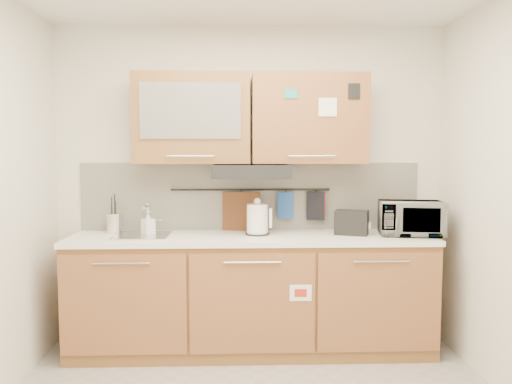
{
  "coord_description": "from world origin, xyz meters",
  "views": [
    {
      "loc": [
        -0.09,
        -2.66,
        1.57
      ],
      "look_at": [
        0.03,
        1.05,
        1.27
      ],
      "focal_mm": 35.0,
      "sensor_mm": 36.0,
      "label": 1
    }
  ],
  "objects": [
    {
      "name": "cutting_board",
      "position": [
        -0.08,
        1.44,
        1.04
      ],
      "size": [
        0.31,
        0.11,
        0.39
      ],
      "primitive_type": "cube",
      "rotation": [
        0.0,
        0.0,
        -0.27
      ],
      "color": "brown",
      "rests_on": "utensil_rail"
    },
    {
      "name": "utensil_crock",
      "position": [
        -1.1,
        1.35,
        1.0
      ],
      "size": [
        0.17,
        0.17,
        0.31
      ],
      "rotation": [
        0.0,
        0.0,
        -0.41
      ],
      "color": "silver",
      "rests_on": "countertop"
    },
    {
      "name": "toaster",
      "position": [
        0.79,
        1.21,
        1.02
      ],
      "size": [
        0.29,
        0.23,
        0.19
      ],
      "rotation": [
        0.0,
        0.0,
        -0.37
      ],
      "color": "black",
      "rests_on": "countertop"
    },
    {
      "name": "wall_back",
      "position": [
        0.0,
        1.5,
        1.3
      ],
      "size": [
        3.2,
        0.0,
        3.2
      ],
      "primitive_type": "plane",
      "rotation": [
        1.57,
        0.0,
        0.0
      ],
      "color": "silver",
      "rests_on": "ground"
    },
    {
      "name": "dark_pouch",
      "position": [
        0.54,
        1.44,
        1.12
      ],
      "size": [
        0.15,
        0.07,
        0.23
      ],
      "primitive_type": "cube",
      "rotation": [
        0.0,
        0.0,
        -0.22
      ],
      "color": "black",
      "rests_on": "utensil_rail"
    },
    {
      "name": "oven_mitt",
      "position": [
        0.29,
        1.44,
        1.13
      ],
      "size": [
        0.13,
        0.06,
        0.22
      ],
      "primitive_type": "cube",
      "rotation": [
        0.0,
        0.0,
        -0.19
      ],
      "color": "#204B96",
      "rests_on": "utensil_rail"
    },
    {
      "name": "upper_cabinets",
      "position": [
        -0.0,
        1.32,
        1.83
      ],
      "size": [
        1.82,
        0.37,
        0.7
      ],
      "color": "olive",
      "rests_on": "wall_back"
    },
    {
      "name": "backsplash",
      "position": [
        0.0,
        1.49,
        1.2
      ],
      "size": [
        2.8,
        0.02,
        0.56
      ],
      "primitive_type": "cube",
      "color": "silver",
      "rests_on": "countertop"
    },
    {
      "name": "range_hood",
      "position": [
        0.0,
        1.25,
        1.42
      ],
      "size": [
        0.6,
        0.46,
        0.1
      ],
      "primitive_type": "cube",
      "color": "black",
      "rests_on": "upper_cabinets"
    },
    {
      "name": "pot_holder",
      "position": [
        0.55,
        1.44,
        1.15
      ],
      "size": [
        0.14,
        0.06,
        0.18
      ],
      "primitive_type": "cube",
      "rotation": [
        0.0,
        0.0,
        -0.28
      ],
      "color": "#BB1934",
      "rests_on": "utensil_rail"
    },
    {
      "name": "microwave",
      "position": [
        1.25,
        1.17,
        1.05
      ],
      "size": [
        0.52,
        0.4,
        0.27
      ],
      "primitive_type": "imported",
      "rotation": [
        0.0,
        0.0,
        -0.16
      ],
      "color": "#999999",
      "rests_on": "countertop"
    },
    {
      "name": "countertop",
      "position": [
        0.0,
        1.19,
        0.9
      ],
      "size": [
        2.82,
        0.62,
        0.04
      ],
      "primitive_type": "cube",
      "color": "white",
      "rests_on": "base_cabinet"
    },
    {
      "name": "soap_bottle",
      "position": [
        -0.81,
        1.27,
        1.01
      ],
      "size": [
        0.12,
        0.12,
        0.19
      ],
      "primitive_type": "imported",
      "rotation": [
        0.0,
        0.0,
        0.74
      ],
      "color": "#999999",
      "rests_on": "countertop"
    },
    {
      "name": "utensil_rail",
      "position": [
        0.0,
        1.45,
        1.26
      ],
      "size": [
        1.3,
        0.02,
        0.02
      ],
      "primitive_type": "cylinder",
      "rotation": [
        0.0,
        1.57,
        0.0
      ],
      "color": "black",
      "rests_on": "backsplash"
    },
    {
      "name": "sink",
      "position": [
        -0.85,
        1.21,
        0.92
      ],
      "size": [
        0.42,
        0.4,
        0.26
      ],
      "color": "silver",
      "rests_on": "countertop"
    },
    {
      "name": "kettle",
      "position": [
        0.05,
        1.23,
        1.04
      ],
      "size": [
        0.21,
        0.19,
        0.29
      ],
      "rotation": [
        0.0,
        0.0,
        -0.0
      ],
      "color": "white",
      "rests_on": "countertop"
    },
    {
      "name": "base_cabinet",
      "position": [
        0.0,
        1.19,
        0.41
      ],
      "size": [
        2.8,
        0.64,
        0.88
      ],
      "color": "olive",
      "rests_on": "floor"
    }
  ]
}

